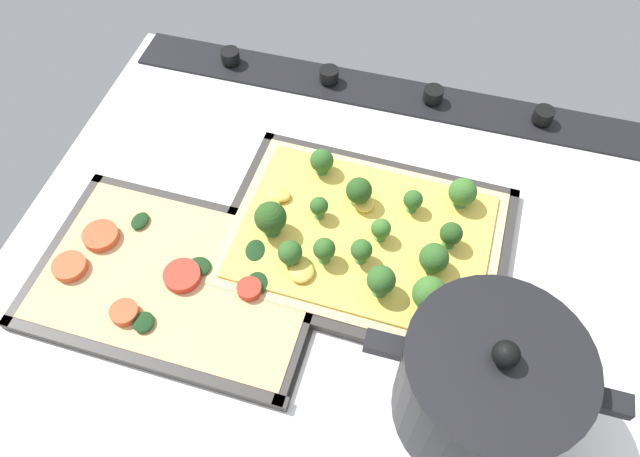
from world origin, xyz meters
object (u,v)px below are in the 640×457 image
broccoli_pizza (365,236)px  cooking_pot (486,386)px  baking_tray_front (364,242)px  veggie_pizza_back (175,277)px  baking_tray_back (180,280)px

broccoli_pizza → cooking_pot: 22.74cm
baking_tray_front → veggie_pizza_back: veggie_pizza_back is taller
baking_tray_front → baking_tray_back: size_ratio=1.04×
baking_tray_back → veggie_pizza_back: 0.83cm
baking_tray_back → broccoli_pizza: bearing=-151.2°
veggie_pizza_back → baking_tray_back: bearing=-176.1°
baking_tray_front → baking_tray_back: bearing=29.6°
baking_tray_front → veggie_pizza_back: 22.57cm
baking_tray_front → veggie_pizza_back: bearing=29.1°
baking_tray_back → cooking_pot: bearing=170.6°
broccoli_pizza → cooking_pot: (-15.11, 16.41, 4.41)cm
broccoli_pizza → baking_tray_back: broccoli_pizza is taller
veggie_pizza_back → cooking_pot: (-34.97, 5.71, 5.41)cm
veggie_pizza_back → baking_tray_front: bearing=-150.9°
baking_tray_back → cooking_pot: cooking_pot is taller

